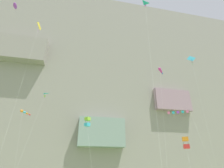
# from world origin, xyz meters

# --- Properties ---
(cliff_face) EXTENTS (180.00, 32.67, 68.55)m
(cliff_face) POSITION_xyz_m (-0.03, 60.71, 34.25)
(cliff_face) COLOR gray
(cliff_face) RESTS_ON ground
(kite_banner_low_left) EXTENTS (3.79, 5.50, 13.79)m
(kite_banner_low_left) POSITION_xyz_m (11.36, 23.95, 12.91)
(kite_banner_low_left) COLOR black
(kite_banner_low_left) RESTS_ON ground
(kite_delta_front_field) EXTENTS (3.07, 1.86, 16.45)m
(kite_delta_front_field) POSITION_xyz_m (-13.82, 27.91, 15.64)
(kite_delta_front_field) COLOR #38B2D1
(kite_delta_front_field) RESTS_ON ground
(kite_diamond_high_center) EXTENTS (0.62, 6.08, 32.57)m
(kite_diamond_high_center) POSITION_xyz_m (-16.89, 26.50, 30.10)
(kite_diamond_high_center) COLOR yellow
(kite_diamond_high_center) RESTS_ON ground
(kite_windsock_mid_right) EXTENTS (2.69, 6.53, 16.51)m
(kite_windsock_mid_right) POSITION_xyz_m (-19.58, 39.85, 16.16)
(kite_windsock_mid_right) COLOR orange
(kite_windsock_mid_right) RESTS_ON ground
(kite_box_upper_right) EXTENTS (2.73, 3.92, 8.68)m
(kite_box_upper_right) POSITION_xyz_m (10.66, 22.55, 7.76)
(kite_box_upper_right) COLOR orange
(kite_box_upper_right) RESTS_ON ground
(kite_delta_mid_left) EXTENTS (2.83, 4.73, 31.19)m
(kite_delta_mid_left) POSITION_xyz_m (3.03, 16.63, 29.09)
(kite_delta_mid_left) COLOR teal
(kite_delta_mid_left) RESTS_ON ground
(kite_diamond_low_center) EXTENTS (3.08, 3.37, 31.04)m
(kite_diamond_low_center) POSITION_xyz_m (20.74, 28.87, 29.04)
(kite_diamond_low_center) COLOR #38B2D1
(kite_diamond_low_center) RESTS_ON ground
(kite_box_upper_mid) EXTENTS (1.83, 5.96, 12.05)m
(kite_box_upper_mid) POSITION_xyz_m (-5.39, 26.07, 11.26)
(kite_box_upper_mid) COLOR #8CCC33
(kite_box_upper_mid) RESTS_ON ground
(kite_windsock_low_right) EXTENTS (4.71, 5.17, 23.35)m
(kite_windsock_low_right) POSITION_xyz_m (9.26, 24.99, 22.68)
(kite_windsock_low_right) COLOR #CC3399
(kite_windsock_low_right) RESTS_ON ground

